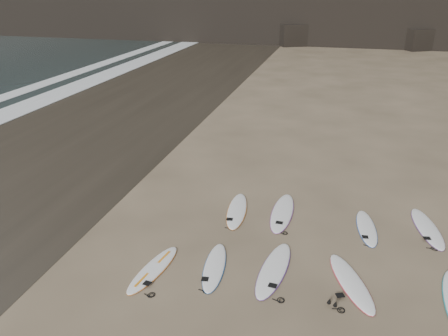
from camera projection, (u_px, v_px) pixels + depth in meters
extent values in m
plane|color=#897559|center=(314.00, 275.00, 11.65)|extent=(240.00, 240.00, 0.00)
cube|color=#383026|center=(83.00, 126.00, 23.57)|extent=(12.00, 200.00, 0.01)
cube|color=black|center=(415.00, 39.00, 49.27)|extent=(4.23, 4.46, 2.33)
cube|color=black|center=(291.00, 34.00, 52.51)|extent=(4.49, 4.76, 2.49)
ellipsoid|color=white|center=(153.00, 269.00, 11.82)|extent=(0.93, 2.39, 0.08)
ellipsoid|color=white|center=(215.00, 266.00, 11.93)|extent=(0.82, 2.31, 0.08)
ellipsoid|color=white|center=(274.00, 269.00, 11.81)|extent=(0.93, 2.73, 0.10)
ellipsoid|color=white|center=(351.00, 282.00, 11.30)|extent=(1.53, 2.56, 0.09)
ellipsoid|color=white|center=(237.00, 210.00, 14.83)|extent=(0.89, 2.59, 0.09)
ellipsoid|color=white|center=(282.00, 212.00, 14.70)|extent=(0.69, 2.78, 0.10)
ellipsoid|color=white|center=(367.00, 228.00, 13.80)|extent=(0.79, 2.30, 0.08)
ellipsoid|color=white|center=(427.00, 228.00, 13.77)|extent=(1.03, 2.63, 0.09)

